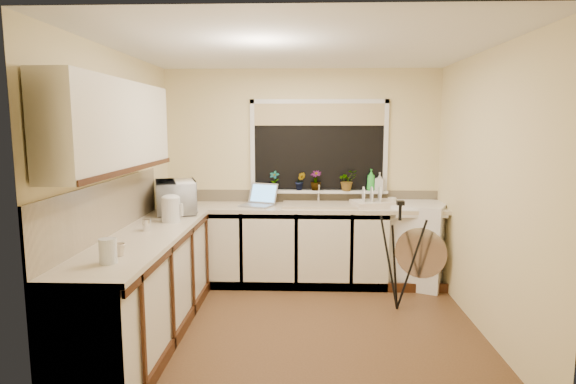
{
  "coord_description": "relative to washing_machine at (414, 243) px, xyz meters",
  "views": [
    {
      "loc": [
        0.05,
        -4.14,
        1.82
      ],
      "look_at": [
        -0.13,
        0.55,
        1.15
      ],
      "focal_mm": 29.89,
      "sensor_mm": 36.0,
      "label": 1
    }
  ],
  "objects": [
    {
      "name": "splashback_left",
      "position": [
        -2.87,
        -1.54,
        0.66
      ],
      "size": [
        0.02,
        2.4,
        0.45
      ],
      "primitive_type": "cube",
      "color": "beige",
      "rests_on": "wall_left"
    },
    {
      "name": "plant_b",
      "position": [
        -1.3,
        0.17,
        0.69
      ],
      "size": [
        0.12,
        0.09,
        0.21
      ],
      "primitive_type": "imported",
      "rotation": [
        0.0,
        0.0,
        0.01
      ],
      "color": "#999999",
      "rests_on": "windowsill"
    },
    {
      "name": "microwave",
      "position": [
        -2.59,
        -0.48,
        0.59
      ],
      "size": [
        0.57,
        0.69,
        0.33
      ],
      "primitive_type": "imported",
      "rotation": [
        0.0,
        0.0,
        1.89
      ],
      "color": "white",
      "rests_on": "worktop_left"
    },
    {
      "name": "plant_d",
      "position": [
        -0.76,
        0.16,
        0.7
      ],
      "size": [
        0.27,
        0.25,
        0.24
      ],
      "primitive_type": "imported",
      "rotation": [
        0.0,
        0.0,
        0.35
      ],
      "color": "#999999",
      "rests_on": "windowsill"
    },
    {
      "name": "upper_cabinet",
      "position": [
        -2.73,
        -1.69,
        1.33
      ],
      "size": [
        0.28,
        1.9,
        0.7
      ],
      "primitive_type": "cube",
      "color": "silver",
      "rests_on": "wall_left"
    },
    {
      "name": "wall_right",
      "position": [
        0.31,
        -1.24,
        0.76
      ],
      "size": [
        0.0,
        3.0,
        3.0
      ],
      "primitive_type": "plane",
      "rotation": [
        1.57,
        0.0,
        -1.57
      ],
      "color": "beige",
      "rests_on": "ground"
    },
    {
      "name": "steel_jar",
      "position": [
        -2.62,
        -1.36,
        0.48
      ],
      "size": [
        0.07,
        0.07,
        0.1
      ],
      "primitive_type": "cylinder",
      "color": "silver",
      "rests_on": "worktop_left"
    },
    {
      "name": "splashback_back",
      "position": [
        -1.29,
        0.25,
        0.5
      ],
      "size": [
        3.2,
        0.02,
        0.14
      ],
      "primitive_type": "cube",
      "color": "beige",
      "rests_on": "wall_back"
    },
    {
      "name": "kettle",
      "position": [
        -2.51,
        -0.97,
        0.55
      ],
      "size": [
        0.18,
        0.18,
        0.23
      ],
      "primitive_type": "cylinder",
      "color": "silver",
      "rests_on": "worktop_left"
    },
    {
      "name": "window_blind",
      "position": [
        -1.09,
        0.22,
        1.46
      ],
      "size": [
        1.5,
        0.02,
        0.25
      ],
      "primitive_type": "cube",
      "color": "tan",
      "rests_on": "wall_back"
    },
    {
      "name": "cup_back",
      "position": [
        -0.25,
        0.07,
        0.47
      ],
      "size": [
        0.13,
        0.13,
        0.09
      ],
      "primitive_type": "imported",
      "rotation": [
        0.0,
        0.0,
        -0.25
      ],
      "color": "white",
      "rests_on": "worktop_back"
    },
    {
      "name": "base_cabinet_back",
      "position": [
        -1.61,
        -0.04,
        -0.04
      ],
      "size": [
        2.55,
        0.6,
        0.86
      ],
      "primitive_type": "cube",
      "color": "silver",
      "rests_on": "floor"
    },
    {
      "name": "ceiling",
      "position": [
        -1.29,
        -1.24,
        1.98
      ],
      "size": [
        3.2,
        3.2,
        0.0
      ],
      "primitive_type": "plane",
      "rotation": [
        3.14,
        0.0,
        0.0
      ],
      "color": "white",
      "rests_on": "ground"
    },
    {
      "name": "washing_machine",
      "position": [
        0.0,
        0.0,
        0.0
      ],
      "size": [
        0.87,
        0.86,
        0.94
      ],
      "primitive_type": "cube",
      "rotation": [
        0.0,
        0.0,
        -0.42
      ],
      "color": "white",
      "rests_on": "floor"
    },
    {
      "name": "dish_rack",
      "position": [
        -0.48,
        -0.08,
        0.46
      ],
      "size": [
        0.52,
        0.44,
        0.07
      ],
      "primitive_type": "cube",
      "rotation": [
        0.0,
        0.0,
        0.25
      ],
      "color": "beige",
      "rests_on": "worktop_back"
    },
    {
      "name": "laptop",
      "position": [
        -1.76,
        -0.02,
        0.49
      ],
      "size": [
        0.44,
        0.45,
        0.24
      ],
      "rotation": [
        0.0,
        0.0,
        -0.38
      ],
      "color": "#9C9DA4",
      "rests_on": "worktop_back"
    },
    {
      "name": "sink",
      "position": [
        -1.09,
        -0.04,
        0.44
      ],
      "size": [
        0.82,
        0.46,
        0.03
      ],
      "primitive_type": "cube",
      "color": "tan",
      "rests_on": "worktop_back"
    },
    {
      "name": "window_glass",
      "position": [
        -1.09,
        0.25,
        1.08
      ],
      "size": [
        1.5,
        0.02,
        1.0
      ],
      "primitive_type": "cube",
      "color": "black",
      "rests_on": "wall_back"
    },
    {
      "name": "floor",
      "position": [
        -1.29,
        -1.24,
        -0.47
      ],
      "size": [
        3.2,
        3.2,
        0.0
      ],
      "primitive_type": "plane",
      "color": "brown",
      "rests_on": "ground"
    },
    {
      "name": "windowsill",
      "position": [
        -1.09,
        0.19,
        0.57
      ],
      "size": [
        1.6,
        0.14,
        0.03
      ],
      "primitive_type": "cube",
      "color": "white",
      "rests_on": "wall_back"
    },
    {
      "name": "wall_left",
      "position": [
        -2.89,
        -1.24,
        0.76
      ],
      "size": [
        0.0,
        3.0,
        3.0
      ],
      "primitive_type": "plane",
      "rotation": [
        1.57,
        0.0,
        1.57
      ],
      "color": "beige",
      "rests_on": "ground"
    },
    {
      "name": "tripod",
      "position": [
        -0.33,
        -0.8,
        0.07
      ],
      "size": [
        0.57,
        0.57,
        1.09
      ],
      "primitive_type": null,
      "rotation": [
        0.0,
        0.0,
        0.08
      ],
      "color": "black",
      "rests_on": "floor"
    },
    {
      "name": "base_cabinet_left",
      "position": [
        -2.59,
        -1.54,
        -0.04
      ],
      "size": [
        0.54,
        2.4,
        0.86
      ],
      "primitive_type": "cube",
      "color": "silver",
      "rests_on": "floor"
    },
    {
      "name": "soap_bottle_clear",
      "position": [
        -0.38,
        0.16,
        0.69
      ],
      "size": [
        0.12,
        0.12,
        0.21
      ],
      "primitive_type": "imported",
      "rotation": [
        0.0,
        0.0,
        -0.28
      ],
      "color": "#999999",
      "rests_on": "windowsill"
    },
    {
      "name": "soap_bottle_green",
      "position": [
        -0.48,
        0.18,
        0.71
      ],
      "size": [
        0.11,
        0.11,
        0.25
      ],
      "primitive_type": "imported",
      "rotation": [
        0.0,
        0.0,
        0.1
      ],
      "color": "green",
      "rests_on": "windowsill"
    },
    {
      "name": "cup_left",
      "position": [
        -2.55,
        -2.16,
        0.47
      ],
      "size": [
        0.11,
        0.11,
        0.09
      ],
      "primitive_type": "imported",
      "rotation": [
        0.0,
        0.0,
        -0.19
      ],
      "color": "beige",
      "rests_on": "worktop_left"
    },
    {
      "name": "wall_front",
      "position": [
        -1.29,
        -2.74,
        0.76
      ],
      "size": [
        3.2,
        0.0,
        3.2
      ],
      "primitive_type": "plane",
      "rotation": [
        -1.57,
        0.0,
        0.0
      ],
      "color": "beige",
      "rests_on": "ground"
    },
    {
      "name": "plant_a",
      "position": [
        -1.6,
        0.19,
        0.69
      ],
      "size": [
        0.13,
        0.1,
        0.22
      ],
      "primitive_type": "imported",
      "rotation": [
        0.0,
        0.0,
        -0.21
      ],
      "color": "#999999",
      "rests_on": "windowsill"
    },
    {
      "name": "worktop_back",
      "position": [
        -1.29,
        -0.04,
        0.41
      ],
      "size": [
        3.2,
        0.6,
        0.04
      ],
      "primitive_type": "cube",
      "color": "beige",
      "rests_on": "base_cabinet_back"
    },
    {
      "name": "worktop_left",
      "position": [
        -2.59,
        -1.54,
        0.41
      ],
      "size": [
        0.6,
        2.4,
        0.04
      ],
      "primitive_type": "cube",
      "color": "beige",
      "rests_on": "base_cabinet_left"
    },
    {
      "name": "glass_jug",
      "position": [
        -2.55,
        -2.34,
        0.51
      ],
      "size": [
        0.12,
        0.12,
        0.17
      ],
      "primitive_type": "cylinder",
      "color": "silver",
      "rests_on": "worktop_left"
    },
    {
      "name": "wall_back",
      "position": [
        -1.29,
        0.26,
        0.76
      ],
      "size": [
        3.2,
        0.0,
        3.2
      ],
      "primitive_type": "plane",
      "rotation": [
        1.57,
        0.0,
        0.0
      ],
      "color": "beige",
      "rests_on": "ground"
    },
    {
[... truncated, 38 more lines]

